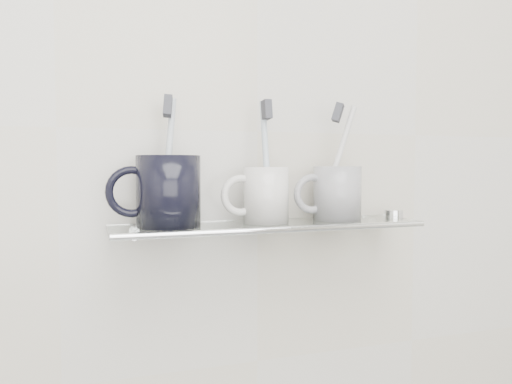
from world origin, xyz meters
name	(u,v)px	position (x,y,z in m)	size (l,w,h in m)	color
wall_back	(257,132)	(0.00, 1.10, 1.25)	(2.50, 2.50, 0.00)	beige
shelf_glass	(270,225)	(0.00, 1.04, 1.10)	(0.50, 0.12, 0.01)	silver
shelf_rail	(283,230)	(0.00, 0.98, 1.10)	(0.01, 0.01, 0.50)	silver
bracket_left	(133,234)	(-0.21, 1.09, 1.09)	(0.02, 0.02, 0.03)	silver
bracket_right	(368,224)	(0.21, 1.09, 1.09)	(0.02, 0.02, 0.03)	silver
mug_left	(169,191)	(-0.16, 1.04, 1.15)	(0.10, 0.10, 0.11)	black
mug_left_handle	(132,192)	(-0.22, 1.04, 1.15)	(0.08, 0.08, 0.01)	black
toothbrush_left	(168,160)	(-0.16, 1.04, 1.20)	(0.01, 0.01, 0.19)	silver
bristles_left	(168,106)	(-0.16, 1.04, 1.28)	(0.01, 0.02, 0.03)	#36373F
mug_center	(266,195)	(0.00, 1.04, 1.14)	(0.07, 0.07, 0.09)	silver
mug_center_handle	(241,195)	(-0.05, 1.04, 1.14)	(0.07, 0.07, 0.01)	silver
toothbrush_center	(266,160)	(0.00, 1.04, 1.20)	(0.01, 0.01, 0.19)	#A9C5D8
bristles_center	(266,110)	(0.00, 1.04, 1.28)	(0.01, 0.02, 0.03)	#36373F
mug_right	(337,193)	(0.12, 1.04, 1.15)	(0.08, 0.08, 0.09)	silver
mug_right_handle	(312,194)	(0.08, 1.04, 1.15)	(0.07, 0.07, 0.01)	silver
toothbrush_right	(337,160)	(0.12, 1.04, 1.20)	(0.01, 0.01, 0.19)	silver
bristles_right	(338,113)	(0.12, 1.04, 1.28)	(0.01, 0.02, 0.03)	#36373F
chrome_cap	(393,214)	(0.24, 1.04, 1.11)	(0.03, 0.03, 0.01)	silver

